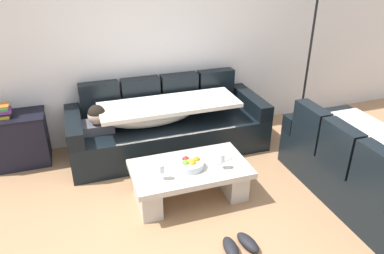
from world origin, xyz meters
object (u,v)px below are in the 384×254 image
(wine_glass_near_right, at_px, (222,158))
(floor_lamp, at_px, (309,52))
(pair_of_shoes, at_px, (239,245))
(couch_near_window, at_px, (364,168))
(couch_along_wall, at_px, (165,126))
(fruit_bowl, at_px, (190,164))
(open_magazine, at_px, (219,157))
(side_cabinet, at_px, (17,140))
(wine_glass_near_left, at_px, (161,169))
(coffee_table, at_px, (190,178))
(book_stack_on_cabinet, at_px, (3,111))

(wine_glass_near_right, xyz_separation_m, floor_lamp, (1.76, 1.23, 0.62))
(pair_of_shoes, bearing_deg, couch_near_window, 11.32)
(couch_along_wall, relative_size, floor_lamp, 1.26)
(couch_near_window, xyz_separation_m, fruit_bowl, (-1.72, 0.53, 0.09))
(couch_near_window, height_order, pair_of_shoes, couch_near_window)
(open_magazine, height_order, side_cabinet, side_cabinet)
(wine_glass_near_left, bearing_deg, side_cabinet, 134.96)
(fruit_bowl, relative_size, side_cabinet, 0.39)
(couch_along_wall, relative_size, coffee_table, 2.05)
(book_stack_on_cabinet, relative_size, pair_of_shoes, 0.60)
(couch_along_wall, height_order, couch_near_window, same)
(pair_of_shoes, bearing_deg, wine_glass_near_left, 124.69)
(fruit_bowl, bearing_deg, coffee_table, 81.20)
(open_magazine, distance_m, pair_of_shoes, 0.99)
(side_cabinet, bearing_deg, coffee_table, -36.51)
(fruit_bowl, bearing_deg, book_stack_on_cabinet, 144.09)
(couch_near_window, bearing_deg, floor_lamp, -11.41)
(open_magazine, relative_size, pair_of_shoes, 0.85)
(coffee_table, bearing_deg, open_magazine, 10.40)
(couch_along_wall, height_order, coffee_table, couch_along_wall)
(coffee_table, bearing_deg, book_stack_on_cabinet, 144.56)
(couch_near_window, bearing_deg, couch_along_wall, 46.35)
(open_magazine, height_order, floor_lamp, floor_lamp)
(wine_glass_near_right, height_order, book_stack_on_cabinet, book_stack_on_cabinet)
(fruit_bowl, height_order, open_magazine, fruit_bowl)
(book_stack_on_cabinet, height_order, pair_of_shoes, book_stack_on_cabinet)
(side_cabinet, bearing_deg, couch_near_window, -27.98)
(wine_glass_near_left, xyz_separation_m, floor_lamp, (2.38, 1.22, 0.62))
(floor_lamp, bearing_deg, wine_glass_near_left, -152.88)
(wine_glass_near_left, xyz_separation_m, book_stack_on_cabinet, (-1.48, 1.42, 0.22))
(couch_near_window, distance_m, wine_glass_near_left, 2.10)
(book_stack_on_cabinet, bearing_deg, couch_along_wall, -6.87)
(couch_along_wall, height_order, floor_lamp, floor_lamp)
(couch_along_wall, xyz_separation_m, wine_glass_near_left, (-0.35, -1.20, 0.17))
(couch_along_wall, distance_m, wine_glass_near_right, 1.24)
(wine_glass_near_right, bearing_deg, couch_along_wall, 102.64)
(open_magazine, bearing_deg, book_stack_on_cabinet, 129.26)
(couch_near_window, bearing_deg, side_cabinet, 62.02)
(wine_glass_near_right, distance_m, side_cabinet, 2.50)
(coffee_table, distance_m, book_stack_on_cabinet, 2.28)
(open_magazine, bearing_deg, side_cabinet, 128.42)
(couch_near_window, height_order, side_cabinet, couch_near_window)
(coffee_table, bearing_deg, couch_along_wall, 88.84)
(couch_along_wall, xyz_separation_m, wine_glass_near_right, (0.27, -1.20, 0.17))
(floor_lamp, bearing_deg, open_magazine, -148.86)
(coffee_table, bearing_deg, floor_lamp, 28.08)
(coffee_table, relative_size, book_stack_on_cabinet, 6.07)
(couch_near_window, bearing_deg, coffee_table, 72.34)
(wine_glass_near_left, bearing_deg, couch_along_wall, 73.57)
(coffee_table, height_order, fruit_bowl, fruit_bowl)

